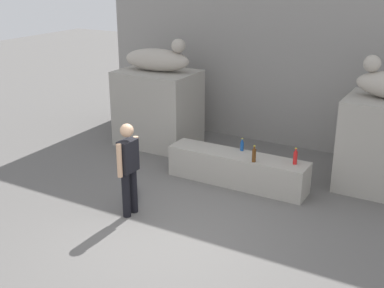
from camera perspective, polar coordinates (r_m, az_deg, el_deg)
name	(u,v)px	position (r m, az deg, el deg)	size (l,w,h in m)	color
ground_plane	(174,237)	(8.13, -2.10, -10.70)	(40.00, 40.00, 0.00)	#605E5B
facade_wall	(294,29)	(11.93, 11.65, 12.90)	(9.77, 0.60, 5.50)	gray
pedestal_left	(158,108)	(11.90, -3.92, 4.14)	(1.82, 1.33, 1.80)	#A39E93
statue_reclining_left	(158,59)	(11.61, -3.90, 9.74)	(1.66, 0.75, 0.78)	#B3AA9D
ledge_block	(237,169)	(9.89, 5.20, -2.87)	(2.84, 0.61, 0.64)	#A39E93
skater	(128,166)	(8.50, -7.33, -2.49)	(0.23, 0.54, 1.67)	black
skateboard	(131,194)	(9.45, -7.01, -5.77)	(0.61, 0.78, 0.08)	navy
bottle_brown	(254,155)	(9.38, 7.15, -1.26)	(0.08, 0.08, 0.33)	#593314
bottle_red	(295,157)	(9.40, 11.81, -1.52)	(0.08, 0.08, 0.32)	red
bottle_blue	(242,146)	(9.92, 5.78, -0.20)	(0.07, 0.07, 0.26)	#194C99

